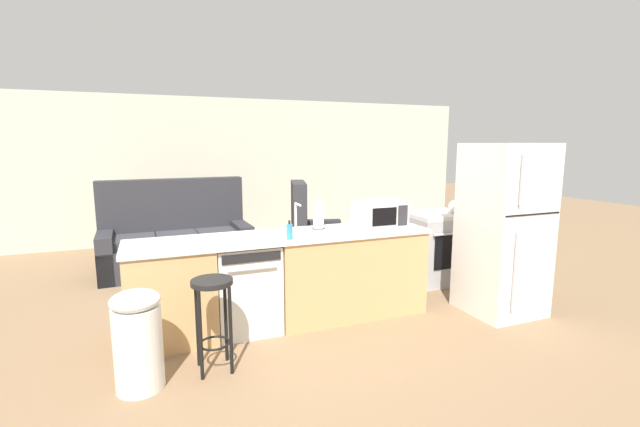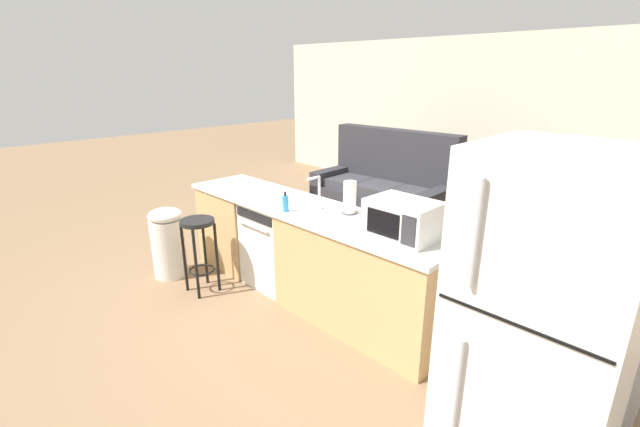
{
  "view_description": "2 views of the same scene",
  "coord_description": "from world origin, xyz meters",
  "px_view_note": "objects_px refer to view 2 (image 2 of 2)",
  "views": [
    {
      "loc": [
        -1.04,
        -3.89,
        1.77
      ],
      "look_at": [
        0.67,
        0.4,
        1.01
      ],
      "focal_mm": 24.0,
      "sensor_mm": 36.0,
      "label": 1
    },
    {
      "loc": [
        2.85,
        -2.5,
        2.07
      ],
      "look_at": [
        0.2,
        0.13,
        0.82
      ],
      "focal_mm": 24.0,
      "sensor_mm": 36.0,
      "label": 2
    }
  ],
  "objects_px": {
    "stove_range": "(588,322)",
    "refrigerator": "(539,334)",
    "kettle": "(632,264)",
    "armchair": "(516,233)",
    "paper_towel_roll": "(350,198)",
    "trash_bin": "(168,242)",
    "couch": "(385,191)",
    "soap_bottle": "(285,203)",
    "bar_stool": "(199,240)",
    "dishwasher": "(279,244)",
    "microwave": "(403,219)"
  },
  "relations": [
    {
      "from": "stove_range",
      "to": "bar_stool",
      "type": "bearing_deg",
      "value": -158.04
    },
    {
      "from": "refrigerator",
      "to": "soap_bottle",
      "type": "bearing_deg",
      "value": 171.56
    },
    {
      "from": "dishwasher",
      "to": "refrigerator",
      "type": "bearing_deg",
      "value": -11.93
    },
    {
      "from": "dishwasher",
      "to": "stove_range",
      "type": "bearing_deg",
      "value": 11.91
    },
    {
      "from": "soap_bottle",
      "to": "trash_bin",
      "type": "relative_size",
      "value": 0.24
    },
    {
      "from": "kettle",
      "to": "bar_stool",
      "type": "xyz_separation_m",
      "value": [
        -3.16,
        -1.08,
        -0.45
      ]
    },
    {
      "from": "soap_bottle",
      "to": "kettle",
      "type": "bearing_deg",
      "value": 15.0
    },
    {
      "from": "soap_bottle",
      "to": "couch",
      "type": "height_order",
      "value": "couch"
    },
    {
      "from": "microwave",
      "to": "paper_towel_roll",
      "type": "height_order",
      "value": "paper_towel_roll"
    },
    {
      "from": "refrigerator",
      "to": "couch",
      "type": "bearing_deg",
      "value": 136.27
    },
    {
      "from": "paper_towel_roll",
      "to": "armchair",
      "type": "bearing_deg",
      "value": 71.22
    },
    {
      "from": "couch",
      "to": "dishwasher",
      "type": "bearing_deg",
      "value": -78.46
    },
    {
      "from": "stove_range",
      "to": "dishwasher",
      "type": "bearing_deg",
      "value": -168.09
    },
    {
      "from": "armchair",
      "to": "bar_stool",
      "type": "bearing_deg",
      "value": -123.73
    },
    {
      "from": "refrigerator",
      "to": "stove_range",
      "type": "bearing_deg",
      "value": 89.99
    },
    {
      "from": "refrigerator",
      "to": "paper_towel_roll",
      "type": "height_order",
      "value": "refrigerator"
    },
    {
      "from": "soap_bottle",
      "to": "kettle",
      "type": "height_order",
      "value": "kettle"
    },
    {
      "from": "dishwasher",
      "to": "soap_bottle",
      "type": "xyz_separation_m",
      "value": [
        0.37,
        -0.22,
        0.55
      ]
    },
    {
      "from": "soap_bottle",
      "to": "bar_stool",
      "type": "bearing_deg",
      "value": -150.18
    },
    {
      "from": "refrigerator",
      "to": "paper_towel_roll",
      "type": "xyz_separation_m",
      "value": [
        -1.8,
        0.69,
        0.15
      ]
    },
    {
      "from": "paper_towel_roll",
      "to": "soap_bottle",
      "type": "xyz_separation_m",
      "value": [
        -0.43,
        -0.36,
        -0.07
      ]
    },
    {
      "from": "paper_towel_roll",
      "to": "bar_stool",
      "type": "xyz_separation_m",
      "value": [
        -1.2,
        -0.8,
        -0.5
      ]
    },
    {
      "from": "kettle",
      "to": "bar_stool",
      "type": "bearing_deg",
      "value": -161.12
    },
    {
      "from": "refrigerator",
      "to": "soap_bottle",
      "type": "relative_size",
      "value": 10.09
    },
    {
      "from": "soap_bottle",
      "to": "trash_bin",
      "type": "xyz_separation_m",
      "value": [
        -1.31,
        -0.5,
        -0.59
      ]
    },
    {
      "from": "kettle",
      "to": "trash_bin",
      "type": "bearing_deg",
      "value": -162.86
    },
    {
      "from": "kettle",
      "to": "couch",
      "type": "relative_size",
      "value": 0.1
    },
    {
      "from": "refrigerator",
      "to": "kettle",
      "type": "height_order",
      "value": "refrigerator"
    },
    {
      "from": "bar_stool",
      "to": "soap_bottle",
      "type": "bearing_deg",
      "value": 29.82
    },
    {
      "from": "armchair",
      "to": "refrigerator",
      "type": "bearing_deg",
      "value": -67.74
    },
    {
      "from": "soap_bottle",
      "to": "armchair",
      "type": "xyz_separation_m",
      "value": [
        1.12,
        2.38,
        -0.62
      ]
    },
    {
      "from": "dishwasher",
      "to": "armchair",
      "type": "height_order",
      "value": "armchair"
    },
    {
      "from": "stove_range",
      "to": "refrigerator",
      "type": "relative_size",
      "value": 0.51
    },
    {
      "from": "stove_range",
      "to": "microwave",
      "type": "height_order",
      "value": "microwave"
    },
    {
      "from": "stove_range",
      "to": "trash_bin",
      "type": "relative_size",
      "value": 1.22
    },
    {
      "from": "microwave",
      "to": "trash_bin",
      "type": "distance_m",
      "value": 2.57
    },
    {
      "from": "paper_towel_roll",
      "to": "armchair",
      "type": "distance_m",
      "value": 2.25
    },
    {
      "from": "dishwasher",
      "to": "trash_bin",
      "type": "distance_m",
      "value": 1.19
    },
    {
      "from": "bar_stool",
      "to": "couch",
      "type": "distance_m",
      "value": 3.07
    },
    {
      "from": "kettle",
      "to": "armchair",
      "type": "xyz_separation_m",
      "value": [
        -1.28,
        1.74,
        -0.64
      ]
    },
    {
      "from": "paper_towel_roll",
      "to": "trash_bin",
      "type": "relative_size",
      "value": 0.38
    },
    {
      "from": "refrigerator",
      "to": "kettle",
      "type": "bearing_deg",
      "value": 80.15
    },
    {
      "from": "paper_towel_roll",
      "to": "trash_bin",
      "type": "xyz_separation_m",
      "value": [
        -1.74,
        -0.86,
        -0.66
      ]
    },
    {
      "from": "dishwasher",
      "to": "kettle",
      "type": "relative_size",
      "value": 4.1
    },
    {
      "from": "couch",
      "to": "microwave",
      "type": "bearing_deg",
      "value": -51.32
    },
    {
      "from": "microwave",
      "to": "stove_range",
      "type": "bearing_deg",
      "value": 25.31
    },
    {
      "from": "refrigerator",
      "to": "couch",
      "type": "height_order",
      "value": "refrigerator"
    },
    {
      "from": "dishwasher",
      "to": "microwave",
      "type": "relative_size",
      "value": 1.68
    },
    {
      "from": "stove_range",
      "to": "couch",
      "type": "bearing_deg",
      "value": 148.97
    },
    {
      "from": "paper_towel_roll",
      "to": "kettle",
      "type": "relative_size",
      "value": 1.38
    }
  ]
}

